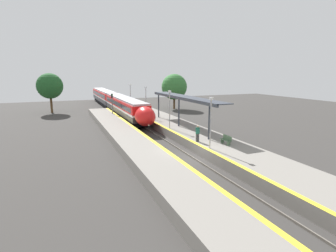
{
  "coord_description": "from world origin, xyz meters",
  "views": [
    {
      "loc": [
        -10.51,
        -20.92,
        7.97
      ],
      "look_at": [
        0.58,
        5.83,
        2.05
      ],
      "focal_mm": 28.0,
      "sensor_mm": 36.0,
      "label": 1
    }
  ],
  "objects": [
    {
      "name": "rail_left",
      "position": [
        -0.72,
        0.0,
        0.07
      ],
      "size": [
        0.08,
        90.0,
        0.15
      ],
      "primitive_type": "cube",
      "color": "slate",
      "rests_on": "ground_plane"
    },
    {
      "name": "lamppost_farthest",
      "position": [
        2.2,
        28.66,
        3.76
      ],
      "size": [
        0.36,
        0.2,
        4.8
      ],
      "color": "#9E9EA3",
      "rests_on": "platform_right"
    },
    {
      "name": "station_canopy",
      "position": [
        4.46,
        10.06,
        4.66
      ],
      "size": [
        2.02,
        18.21,
        3.93
      ],
      "color": "#333842",
      "rests_on": "platform_right"
    },
    {
      "name": "platform_bench",
      "position": [
        4.46,
        0.09,
        1.45
      ],
      "size": [
        0.44,
        1.42,
        0.89
      ],
      "color": "#4C6B4C",
      "rests_on": "platform_right"
    },
    {
      "name": "background_tree_right",
      "position": [
        13.08,
        32.37,
        4.87
      ],
      "size": [
        5.62,
        5.62,
        7.69
      ],
      "color": "brown",
      "rests_on": "ground_plane"
    },
    {
      "name": "rail_right",
      "position": [
        0.72,
        0.0,
        0.07
      ],
      "size": [
        0.08,
        90.0,
        0.15
      ],
      "primitive_type": "cube",
      "color": "slate",
      "rests_on": "ground_plane"
    },
    {
      "name": "platform_left",
      "position": [
        -3.55,
        0.0,
        0.49
      ],
      "size": [
        3.77,
        64.0,
        0.99
      ],
      "color": "gray",
      "rests_on": "ground_plane"
    },
    {
      "name": "background_tree_left",
      "position": [
        -12.12,
        36.59,
        5.34
      ],
      "size": [
        5.05,
        5.05,
        7.88
      ],
      "color": "brown",
      "rests_on": "ground_plane"
    },
    {
      "name": "platform_right",
      "position": [
        4.16,
        0.0,
        0.49
      ],
      "size": [
        5.01,
        64.0,
        0.99
      ],
      "color": "gray",
      "rests_on": "ground_plane"
    },
    {
      "name": "ground_plane",
      "position": [
        0.0,
        0.0,
        0.0
      ],
      "size": [
        120.0,
        120.0,
        0.0
      ],
      "primitive_type": "plane",
      "color": "#383533"
    },
    {
      "name": "lamppost_far",
      "position": [
        2.2,
        18.94,
        3.76
      ],
      "size": [
        0.36,
        0.2,
        4.8
      ],
      "color": "#9E9EA3",
      "rests_on": "platform_right"
    },
    {
      "name": "railway_signal",
      "position": [
        -2.21,
        24.14,
        2.7
      ],
      "size": [
        0.28,
        0.28,
        4.42
      ],
      "color": "#59595E",
      "rests_on": "ground_plane"
    },
    {
      "name": "train",
      "position": [
        0.0,
        34.04,
        2.11
      ],
      "size": [
        2.82,
        46.9,
        3.67
      ],
      "color": "black",
      "rests_on": "ground_plane"
    },
    {
      "name": "person_waiting",
      "position": [
        2.32,
        2.08,
        1.87
      ],
      "size": [
        0.36,
        0.22,
        1.7
      ],
      "color": "#333338",
      "rests_on": "platform_right"
    },
    {
      "name": "lamppost_mid",
      "position": [
        2.2,
        9.21,
        3.76
      ],
      "size": [
        0.36,
        0.2,
        4.8
      ],
      "color": "#9E9EA3",
      "rests_on": "platform_right"
    },
    {
      "name": "lamppost_near",
      "position": [
        2.2,
        -0.52,
        3.76
      ],
      "size": [
        0.36,
        0.2,
        4.8
      ],
      "color": "#9E9EA3",
      "rests_on": "platform_right"
    }
  ]
}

